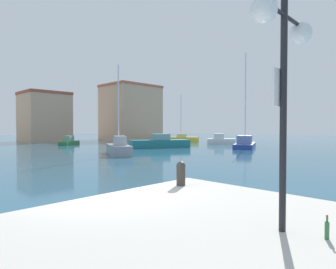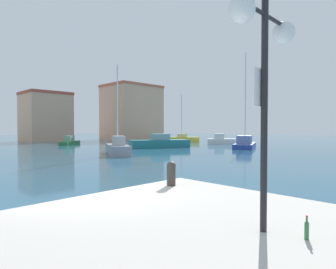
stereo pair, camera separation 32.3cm
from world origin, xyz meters
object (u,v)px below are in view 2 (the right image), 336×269
(mooring_bollard, at_px, (171,172))
(motorboat_teal_behind_lamppost, at_px, (160,143))
(motorboat_white_outer_mooring, at_px, (221,140))
(sailboat_yellow_near_pier, at_px, (181,139))
(lamppost, at_px, (265,41))
(bottle, at_px, (307,230))
(motorboat_green_far_right, at_px, (70,142))
(sailboat_grey_center_channel, at_px, (118,148))
(sailboat_blue_far_left, at_px, (245,143))

(mooring_bollard, bearing_deg, motorboat_teal_behind_lamppost, 47.47)
(motorboat_white_outer_mooring, distance_m, sailboat_yellow_near_pier, 8.37)
(lamppost, height_order, mooring_bollard, lamppost)
(bottle, bearing_deg, motorboat_green_far_right, 68.49)
(lamppost, xyz_separation_m, sailboat_yellow_near_pier, (33.11, 31.91, -3.24))
(motorboat_green_far_right, bearing_deg, lamppost, -111.97)
(lamppost, xyz_separation_m, motorboat_teal_behind_lamppost, (20.61, 24.25, -3.19))
(motorboat_green_far_right, bearing_deg, sailboat_yellow_near_pier, -19.85)
(bottle, xyz_separation_m, motorboat_green_far_right, (15.31, 38.86, -0.65))
(bottle, bearing_deg, motorboat_teal_behind_lamppost, 50.47)
(motorboat_teal_behind_lamppost, bearing_deg, bottle, -129.53)
(motorboat_green_far_right, bearing_deg, bottle, -111.51)
(motorboat_teal_behind_lamppost, bearing_deg, sailboat_grey_center_channel, -156.34)
(bottle, relative_size, motorboat_green_far_right, 0.08)
(mooring_bollard, xyz_separation_m, motorboat_teal_behind_lamppost, (19.19, 20.92, -0.72))
(sailboat_grey_center_channel, bearing_deg, lamppost, -119.53)
(sailboat_grey_center_channel, bearing_deg, mooring_bollard, -120.71)
(bottle, distance_m, sailboat_blue_far_left, 32.60)
(sailboat_grey_center_channel, xyz_separation_m, motorboat_white_outer_mooring, (21.60, 3.30, -0.03))
(motorboat_white_outer_mooring, xyz_separation_m, sailboat_yellow_near_pier, (0.05, 8.37, -0.03))
(mooring_bollard, distance_m, sailboat_grey_center_channel, 19.69)
(sailboat_grey_center_channel, height_order, motorboat_white_outer_mooring, sailboat_grey_center_channel)
(sailboat_blue_far_left, height_order, motorboat_teal_behind_lamppost, sailboat_blue_far_left)
(sailboat_grey_center_channel, distance_m, motorboat_white_outer_mooring, 21.85)
(motorboat_white_outer_mooring, bearing_deg, lamppost, -144.56)
(sailboat_blue_far_left, bearing_deg, motorboat_teal_behind_lamppost, 133.15)
(bottle, xyz_separation_m, motorboat_white_outer_mooring, (32.94, 24.11, -0.51))
(sailboat_yellow_near_pier, height_order, motorboat_green_far_right, sailboat_yellow_near_pier)
(mooring_bollard, height_order, sailboat_blue_far_left, sailboat_blue_far_left)
(mooring_bollard, bearing_deg, lamppost, -113.12)
(lamppost, height_order, motorboat_teal_behind_lamppost, lamppost)
(motorboat_green_far_right, bearing_deg, motorboat_white_outer_mooring, -39.93)
(motorboat_white_outer_mooring, height_order, sailboat_blue_far_left, sailboat_blue_far_left)
(bottle, height_order, motorboat_green_far_right, motorboat_green_far_right)
(mooring_bollard, relative_size, sailboat_blue_far_left, 0.05)
(sailboat_blue_far_left, height_order, sailboat_yellow_near_pier, sailboat_blue_far_left)
(lamppost, relative_size, mooring_bollard, 6.85)
(bottle, relative_size, sailboat_blue_far_left, 0.03)
(mooring_bollard, relative_size, motorboat_white_outer_mooring, 0.15)
(sailboat_yellow_near_pier, relative_size, motorboat_green_far_right, 1.88)
(sailboat_grey_center_channel, relative_size, motorboat_teal_behind_lamppost, 1.08)
(sailboat_yellow_near_pier, xyz_separation_m, motorboat_green_far_right, (-17.67, 6.38, -0.11))
(motorboat_green_far_right, bearing_deg, sailboat_grey_center_channel, -102.43)
(lamppost, relative_size, motorboat_teal_behind_lamppost, 0.57)
(mooring_bollard, height_order, motorboat_white_outer_mooring, motorboat_white_outer_mooring)
(lamppost, bearing_deg, motorboat_white_outer_mooring, 35.44)
(bottle, distance_m, mooring_bollard, 4.11)
(lamppost, bearing_deg, motorboat_teal_behind_lamppost, 49.63)
(sailboat_blue_far_left, height_order, motorboat_green_far_right, sailboat_blue_far_left)
(sailboat_grey_center_channel, height_order, sailboat_blue_far_left, sailboat_blue_far_left)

